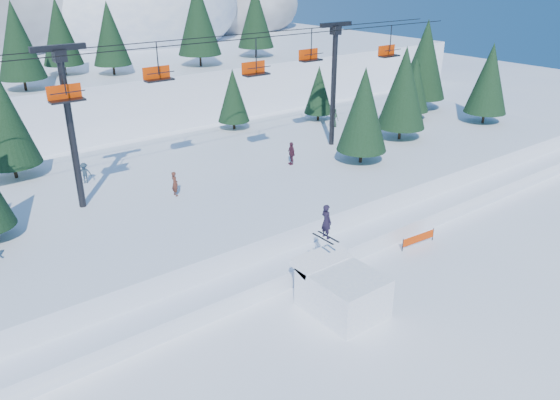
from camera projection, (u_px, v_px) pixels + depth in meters
ground at (379, 318)px, 28.65m from camera, size 160.00×160.00×0.00m
mid_shelf at (204, 192)px, 41.24m from camera, size 70.00×22.00×2.50m
berm at (285, 250)px, 34.25m from camera, size 70.00×6.00×1.10m
jump_kicker at (341, 289)px, 28.88m from camera, size 3.31×4.52×5.61m
chairlift at (218, 82)px, 39.03m from camera, size 46.00×3.21×10.28m
conifer_stand at (236, 109)px, 41.35m from camera, size 63.69×17.67×9.44m
distant_skiers at (164, 179)px, 37.81m from camera, size 34.67×9.74×1.84m
banner_near at (418, 238)px, 35.77m from camera, size 2.85×0.28×0.90m
banner_far at (414, 220)px, 38.31m from camera, size 2.83×0.46×0.90m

